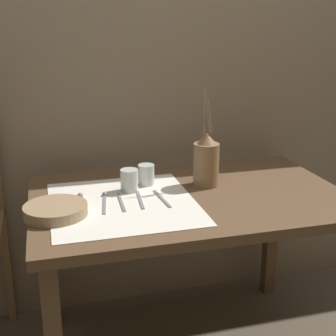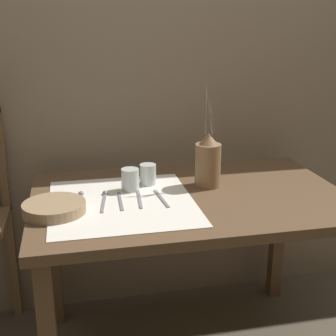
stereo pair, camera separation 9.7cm
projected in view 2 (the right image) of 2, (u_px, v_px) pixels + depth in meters
name	position (u px, v px, depth m)	size (l,w,h in m)	color
stone_wall_back	(164.00, 76.00, 2.30)	(7.00, 0.06, 2.40)	gray
wooden_table	(189.00, 216.00, 1.96)	(1.29, 0.84, 0.77)	brown
linen_cloth	(122.00, 202.00, 1.84)	(0.56, 0.60, 0.00)	white
pitcher_with_flowers	(208.00, 162.00, 2.00)	(0.11, 0.11, 0.44)	olive
wooden_bowl	(54.00, 208.00, 1.74)	(0.23, 0.23, 0.04)	#9E7F5B
glass_tumbler_near	(130.00, 180.00, 1.96)	(0.07, 0.07, 0.09)	silver
glass_tumbler_far	(148.00, 174.00, 2.03)	(0.07, 0.07, 0.09)	silver
spoon_inner	(81.00, 198.00, 1.88)	(0.02, 0.21, 0.02)	gray
spoon_outer	(105.00, 197.00, 1.88)	(0.05, 0.21, 0.02)	gray
fork_inner	(121.00, 201.00, 1.85)	(0.02, 0.20, 0.00)	gray
fork_outer	(140.00, 199.00, 1.87)	(0.03, 0.20, 0.00)	gray
knife_center	(161.00, 198.00, 1.87)	(0.03, 0.20, 0.00)	gray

